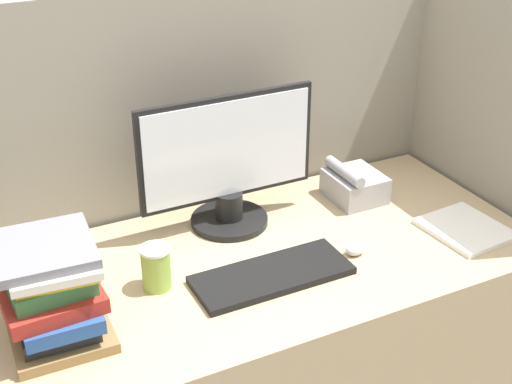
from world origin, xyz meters
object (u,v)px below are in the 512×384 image
(keyboard, at_px, (272,275))
(desk_telephone, at_px, (354,185))
(mouse, at_px, (355,249))
(book_stack, at_px, (51,290))
(coffee_cup, at_px, (156,267))
(monitor, at_px, (229,168))

(keyboard, xyz_separation_m, desk_telephone, (0.44, 0.28, 0.04))
(mouse, height_order, desk_telephone, desk_telephone)
(keyboard, distance_m, book_stack, 0.57)
(keyboard, bearing_deg, mouse, -0.32)
(keyboard, distance_m, coffee_cup, 0.30)
(mouse, bearing_deg, monitor, 126.72)
(monitor, height_order, book_stack, monitor)
(keyboard, height_order, coffee_cup, coffee_cup)
(monitor, bearing_deg, mouse, -53.28)
(book_stack, bearing_deg, keyboard, -4.00)
(monitor, bearing_deg, desk_telephone, -5.40)
(monitor, height_order, mouse, monitor)
(desk_telephone, bearing_deg, monitor, 174.60)
(mouse, distance_m, desk_telephone, 0.33)
(keyboard, xyz_separation_m, book_stack, (-0.56, 0.04, 0.11))
(coffee_cup, relative_size, book_stack, 0.39)
(monitor, xyz_separation_m, mouse, (0.24, -0.32, -0.16))
(book_stack, bearing_deg, coffee_cup, 12.58)
(keyboard, bearing_deg, desk_telephone, 32.21)
(keyboard, relative_size, coffee_cup, 3.56)
(monitor, relative_size, coffee_cup, 4.51)
(coffee_cup, relative_size, desk_telephone, 0.66)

